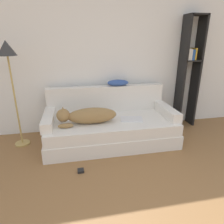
# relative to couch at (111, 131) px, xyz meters

# --- Properties ---
(wall_back) EXTENTS (7.07, 0.06, 2.70)m
(wall_back) POSITION_rel_couch_xyz_m (0.16, 0.62, 1.16)
(wall_back) COLOR white
(wall_back) RESTS_ON ground_plane
(couch) EXTENTS (1.99, 0.94, 0.39)m
(couch) POSITION_rel_couch_xyz_m (0.00, 0.00, 0.00)
(couch) COLOR silver
(couch) RESTS_ON ground_plane
(couch_backrest) EXTENTS (1.95, 0.15, 0.43)m
(couch_backrest) POSITION_rel_couch_xyz_m (0.00, 0.40, 0.41)
(couch_backrest) COLOR silver
(couch_backrest) RESTS_ON couch
(couch_arm_left) EXTENTS (0.15, 0.75, 0.14)m
(couch_arm_left) POSITION_rel_couch_xyz_m (-0.92, -0.01, 0.27)
(couch_arm_left) COLOR silver
(couch_arm_left) RESTS_ON couch
(couch_arm_right) EXTENTS (0.15, 0.75, 0.14)m
(couch_arm_right) POSITION_rel_couch_xyz_m (0.92, -0.01, 0.27)
(couch_arm_right) COLOR silver
(couch_arm_right) RESTS_ON couch
(dog) EXTENTS (0.86, 0.27, 0.26)m
(dog) POSITION_rel_couch_xyz_m (-0.36, -0.10, 0.32)
(dog) COLOR olive
(dog) RESTS_ON couch
(laptop) EXTENTS (0.37, 0.27, 0.02)m
(laptop) POSITION_rel_couch_xyz_m (0.31, -0.08, 0.21)
(laptop) COLOR silver
(laptop) RESTS_ON couch
(throw_pillow) EXTENTS (0.36, 0.21, 0.10)m
(throw_pillow) POSITION_rel_couch_xyz_m (0.20, 0.41, 0.68)
(throw_pillow) COLOR #335199
(throw_pillow) RESTS_ON couch_backrest
(bookshelf) EXTENTS (0.33, 0.26, 1.94)m
(bookshelf) POSITION_rel_couch_xyz_m (1.51, 0.44, 0.87)
(bookshelf) COLOR black
(bookshelf) RESTS_ON ground_plane
(floor_lamp) EXTENTS (0.25, 0.25, 1.54)m
(floor_lamp) POSITION_rel_couch_xyz_m (-1.38, 0.19, 1.10)
(floor_lamp) COLOR tan
(floor_lamp) RESTS_ON ground_plane
(power_adapter) EXTENTS (0.08, 0.08, 0.03)m
(power_adapter) POSITION_rel_couch_xyz_m (-0.52, -0.70, -0.18)
(power_adapter) COLOR black
(power_adapter) RESTS_ON ground_plane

